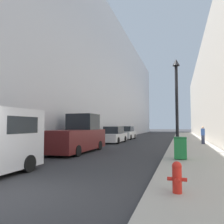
% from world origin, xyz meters
% --- Properties ---
extents(sidewalk_right, '(3.45, 60.00, 0.12)m').
position_xyz_m(sidewalk_right, '(5.04, 18.00, 0.06)').
color(sidewalk_right, '#9E998E').
rests_on(sidewalk_right, ground).
extents(building_left_glass, '(12.00, 60.00, 16.56)m').
position_xyz_m(building_left_glass, '(-9.90, 26.00, 8.28)').
color(building_left_glass, '#BCBCC1').
rests_on(building_left_glass, ground).
extents(fire_hydrant, '(0.46, 0.35, 0.75)m').
position_xyz_m(fire_hydrant, '(4.07, 1.37, 0.52)').
color(fire_hydrant, red).
rests_on(fire_hydrant, sidewalk_right).
extents(trash_bin, '(0.59, 0.59, 1.06)m').
position_xyz_m(trash_bin, '(4.16, 6.87, 0.67)').
color(trash_bin, '#1E7538').
rests_on(trash_bin, sidewalk_right).
extents(lamppost, '(0.44, 0.44, 5.73)m').
position_xyz_m(lamppost, '(4.00, 9.68, 3.36)').
color(lamppost, black).
rests_on(lamppost, sidewalk_right).
extents(pickup_truck, '(2.04, 5.59, 2.52)m').
position_xyz_m(pickup_truck, '(-2.25, 8.88, 1.03)').
color(pickup_truck, '#561919').
rests_on(pickup_truck, ground).
extents(parked_sedan_near, '(1.81, 4.38, 1.63)m').
position_xyz_m(parked_sedan_near, '(-2.25, 16.98, 0.74)').
color(parked_sedan_near, silver).
rests_on(parked_sedan_near, ground).
extents(parked_sedan_far, '(1.82, 4.08, 1.63)m').
position_xyz_m(parked_sedan_far, '(-2.39, 22.92, 0.75)').
color(parked_sedan_far, silver).
rests_on(parked_sedan_far, ground).
extents(pedestrian_on_sidewalk, '(0.31, 0.20, 1.54)m').
position_xyz_m(pedestrian_on_sidewalk, '(6.05, 16.41, 0.90)').
color(pedestrian_on_sidewalk, '#2D3347').
rests_on(pedestrian_on_sidewalk, sidewalk_right).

